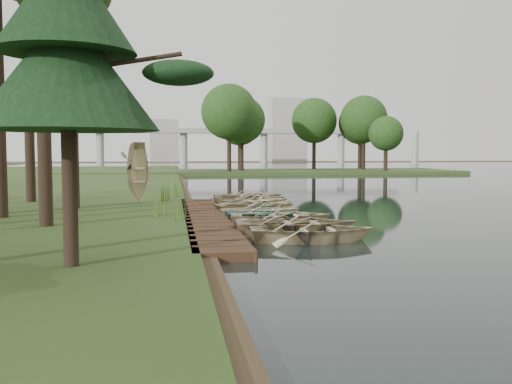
{
  "coord_description": "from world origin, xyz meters",
  "views": [
    {
      "loc": [
        -2.85,
        -21.58,
        2.73
      ],
      "look_at": [
        0.51,
        1.25,
        1.11
      ],
      "focal_mm": 40.0,
      "sensor_mm": 36.0,
      "label": 1
    }
  ],
  "objects": [
    {
      "name": "rowboat_8",
      "position": [
        1.26,
        5.69,
        0.42
      ],
      "size": [
        4.28,
        3.76,
        0.74
      ],
      "primitive_type": "imported",
      "rotation": [
        0.0,
        0.0,
        1.98
      ],
      "color": "beige",
      "rests_on": "water"
    },
    {
      "name": "rowboat_4",
      "position": [
        0.84,
        0.04,
        0.4
      ],
      "size": [
        3.49,
        2.6,
        0.69
      ],
      "primitive_type": "imported",
      "rotation": [
        0.0,
        0.0,
        1.51
      ],
      "color": "teal",
      "rests_on": "water"
    },
    {
      "name": "rowboat_10",
      "position": [
        1.23,
        8.7,
        0.43
      ],
      "size": [
        4.01,
        3.09,
        0.77
      ],
      "primitive_type": "imported",
      "rotation": [
        0.0,
        0.0,
        1.69
      ],
      "color": "beige",
      "rests_on": "water"
    },
    {
      "name": "ground",
      "position": [
        0.0,
        0.0,
        0.0
      ],
      "size": [
        300.0,
        300.0,
        0.0
      ],
      "primitive_type": "plane",
      "color": "#3D2F1D"
    },
    {
      "name": "reeds_0",
      "position": [
        -2.6,
        -1.12,
        0.75
      ],
      "size": [
        0.6,
        0.6,
        0.89
      ],
      "primitive_type": "cone",
      "color": "#3F661E",
      "rests_on": "bank"
    },
    {
      "name": "far_trees",
      "position": [
        4.67,
        50.0,
        6.43
      ],
      "size": [
        45.6,
        5.6,
        8.8
      ],
      "color": "black",
      "rests_on": "peninsula"
    },
    {
      "name": "boardwalk",
      "position": [
        -1.6,
        0.0,
        0.15
      ],
      "size": [
        1.6,
        16.0,
        0.3
      ],
      "primitive_type": "cube",
      "color": "#3A2516",
      "rests_on": "ground"
    },
    {
      "name": "peninsula",
      "position": [
        8.0,
        50.0,
        0.23
      ],
      "size": [
        50.0,
        14.0,
        0.45
      ],
      "primitive_type": "cube",
      "color": "#33471F",
      "rests_on": "ground"
    },
    {
      "name": "rowboat_2",
      "position": [
        0.76,
        -2.35,
        0.37
      ],
      "size": [
        3.52,
        2.86,
        0.64
      ],
      "primitive_type": "imported",
      "rotation": [
        0.0,
        0.0,
        1.34
      ],
      "color": "beige",
      "rests_on": "water"
    },
    {
      "name": "rowboat_3",
      "position": [
        1.08,
        -1.08,
        0.44
      ],
      "size": [
        3.96,
        2.98,
        0.78
      ],
      "primitive_type": "imported",
      "rotation": [
        0.0,
        0.0,
        1.49
      ],
      "color": "beige",
      "rests_on": "water"
    },
    {
      "name": "rowboat_6",
      "position": [
        0.83,
        3.3,
        0.43
      ],
      "size": [
        4.01,
        3.16,
        0.75
      ],
      "primitive_type": "imported",
      "rotation": [
        0.0,
        0.0,
        1.74
      ],
      "color": "beige",
      "rests_on": "water"
    },
    {
      "name": "building_b",
      "position": [
        -5.0,
        145.0,
        6.0
      ],
      "size": [
        8.0,
        8.0,
        12.0
      ],
      "primitive_type": "cube",
      "color": "#A5A5A0",
      "rests_on": "ground"
    },
    {
      "name": "rowboat_9",
      "position": [
        1.06,
        7.4,
        0.43
      ],
      "size": [
        3.95,
        3.02,
        0.76
      ],
      "primitive_type": "imported",
      "rotation": [
        0.0,
        0.0,
        1.46
      ],
      "color": "beige",
      "rests_on": "water"
    },
    {
      "name": "bridge",
      "position": [
        12.31,
        120.0,
        7.08
      ],
      "size": [
        95.9,
        4.0,
        8.6
      ],
      "color": "#A5A5A0",
      "rests_on": "ground"
    },
    {
      "name": "rowboat_0",
      "position": [
        1.29,
        -5.02,
        0.44
      ],
      "size": [
        3.98,
        2.98,
        0.78
      ],
      "primitive_type": "imported",
      "rotation": [
        0.0,
        0.0,
        1.49
      ],
      "color": "beige",
      "rests_on": "water"
    },
    {
      "name": "building_a",
      "position": [
        30.0,
        140.0,
        9.0
      ],
      "size": [
        10.0,
        8.0,
        18.0
      ],
      "primitive_type": "cube",
      "color": "#A5A5A0",
      "rests_on": "ground"
    },
    {
      "name": "rowboat_1",
      "position": [
        1.13,
        -3.59,
        0.47
      ],
      "size": [
        4.07,
        2.95,
        0.83
      ],
      "primitive_type": "imported",
      "rotation": [
        0.0,
        0.0,
        1.55
      ],
      "color": "beige",
      "rests_on": "water"
    },
    {
      "name": "pine_tree",
      "position": [
        -5.0,
        -9.1,
        5.22
      ],
      "size": [
        3.8,
        3.8,
        7.98
      ],
      "color": "black",
      "rests_on": "bank"
    },
    {
      "name": "reeds_1",
      "position": [
        -3.35,
        0.2,
        0.8
      ],
      "size": [
        0.6,
        0.6,
        1.0
      ],
      "primitive_type": "cone",
      "color": "#3F661E",
      "rests_on": "bank"
    },
    {
      "name": "stored_rowboat",
      "position": [
        -4.45,
        6.22,
        0.6
      ],
      "size": [
        3.57,
        3.36,
        0.6
      ],
      "primitive_type": "imported",
      "rotation": [
        3.14,
        0.0,
        0.97
      ],
      "color": "beige",
      "rests_on": "bank"
    },
    {
      "name": "rowboat_7",
      "position": [
        1.04,
        4.22,
        0.41
      ],
      "size": [
        3.88,
        3.09,
        0.72
      ],
      "primitive_type": "imported",
      "rotation": [
        0.0,
        0.0,
        1.76
      ],
      "color": "beige",
      "rests_on": "water"
    },
    {
      "name": "reeds_3",
      "position": [
        -2.6,
        9.44,
        0.8
      ],
      "size": [
        0.6,
        0.6,
        1.0
      ],
      "primitive_type": "cone",
      "color": "#3F661E",
      "rests_on": "bank"
    },
    {
      "name": "rowboat_5",
      "position": [
        0.74,
        1.45,
        0.39
      ],
      "size": [
        3.35,
        2.43,
        0.68
      ],
      "primitive_type": "imported",
      "rotation": [
        0.0,
        0.0,
        1.59
      ],
      "color": "beige",
      "rests_on": "water"
    },
    {
      "name": "reeds_2",
      "position": [
        -3.18,
        6.87,
        0.8
      ],
      "size": [
        0.6,
        0.6,
        1.0
      ],
      "primitive_type": "cone",
      "color": "#3F661E",
      "rests_on": "bank"
    }
  ]
}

